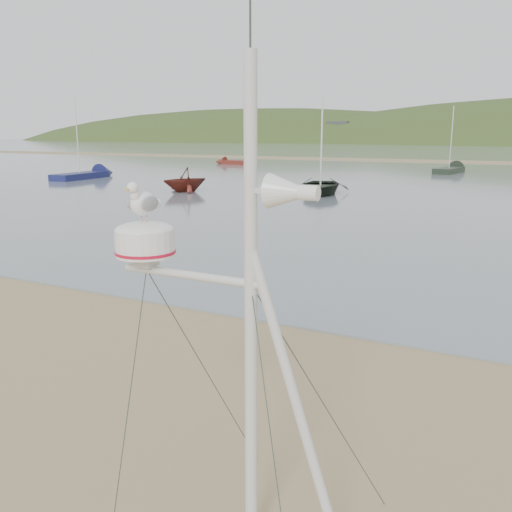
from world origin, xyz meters
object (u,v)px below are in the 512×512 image
at_px(mast_rig, 242,418).
at_px(boat_dark, 321,155).
at_px(sailboat_blue_near, 95,174).
at_px(dinghy_red_far, 230,162).
at_px(sailboat_dark_mid, 454,169).
at_px(boat_red, 185,168).

relative_size(mast_rig, boat_dark, 1.10).
distance_m(sailboat_blue_near, dinghy_red_far, 22.29).
height_order(boat_dark, sailboat_dark_mid, sailboat_dark_mid).
height_order(boat_red, sailboat_blue_near, sailboat_blue_near).
distance_m(boat_red, dinghy_red_far, 31.29).
bearing_deg(sailboat_dark_mid, boat_red, -115.56).
height_order(sailboat_blue_near, dinghy_red_far, sailboat_blue_near).
distance_m(boat_dark, sailboat_dark_mid, 24.66).
height_order(mast_rig, sailboat_blue_near, sailboat_blue_near).
relative_size(mast_rig, dinghy_red_far, 0.96).
bearing_deg(boat_dark, sailboat_blue_near, 153.88).
relative_size(boat_dark, sailboat_blue_near, 0.67).
bearing_deg(dinghy_red_far, mast_rig, -60.07).
xyz_separation_m(mast_rig, dinghy_red_far, (-30.75, 53.41, -0.97)).
height_order(boat_dark, dinghy_red_far, boat_dark).
xyz_separation_m(mast_rig, sailboat_blue_near, (-31.13, 31.12, -0.96)).
bearing_deg(boat_dark, sailboat_dark_mid, 62.16).
distance_m(boat_dark, sailboat_blue_near, 21.94).
distance_m(boat_red, sailboat_blue_near, 14.79).
bearing_deg(boat_red, dinghy_red_far, 142.79).
relative_size(boat_red, sailboat_dark_mid, 0.43).
relative_size(sailboat_blue_near, sailboat_dark_mid, 1.04).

